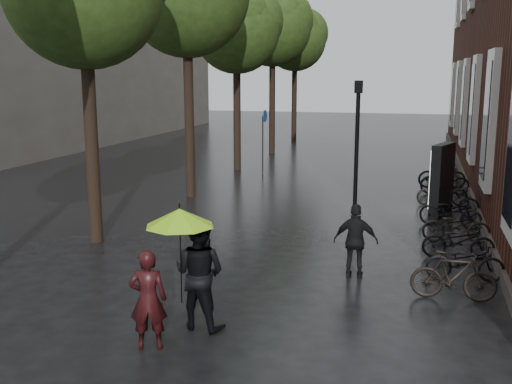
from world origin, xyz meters
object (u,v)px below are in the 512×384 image
(pedestrian_walking, at_px, (356,241))
(parked_bicycles, at_px, (450,209))
(person_burgundy, at_px, (148,299))
(person_black, at_px, (199,273))
(lamp_post, at_px, (357,140))
(ad_lightbox, at_px, (442,179))

(pedestrian_walking, xyz_separation_m, parked_bicycles, (2.09, 5.08, -0.32))
(person_burgundy, bearing_deg, person_black, -134.03)
(person_burgundy, xyz_separation_m, pedestrian_walking, (2.71, 4.16, -0.01))
(person_black, bearing_deg, pedestrian_walking, -115.59)
(pedestrian_walking, xyz_separation_m, lamp_post, (-0.45, 4.06, 1.65))
(ad_lightbox, bearing_deg, lamp_post, -115.39)
(pedestrian_walking, relative_size, parked_bicycles, 0.13)
(person_black, bearing_deg, lamp_post, -94.52)
(parked_bicycles, relative_size, lamp_post, 3.03)
(person_black, relative_size, pedestrian_walking, 1.21)
(person_burgundy, relative_size, pedestrian_walking, 1.02)
(pedestrian_walking, bearing_deg, person_burgundy, 54.94)
(ad_lightbox, bearing_deg, parked_bicycles, -61.88)
(person_burgundy, bearing_deg, ad_lightbox, -130.68)
(pedestrian_walking, relative_size, ad_lightbox, 0.73)
(parked_bicycles, distance_m, lamp_post, 3.38)
(pedestrian_walking, bearing_deg, ad_lightbox, -108.14)
(pedestrian_walking, height_order, parked_bicycles, pedestrian_walking)
(parked_bicycles, xyz_separation_m, ad_lightbox, (-0.22, 1.36, 0.62))
(lamp_post, bearing_deg, ad_lightbox, 45.66)
(pedestrian_walking, distance_m, ad_lightbox, 6.71)
(parked_bicycles, distance_m, ad_lightbox, 1.51)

